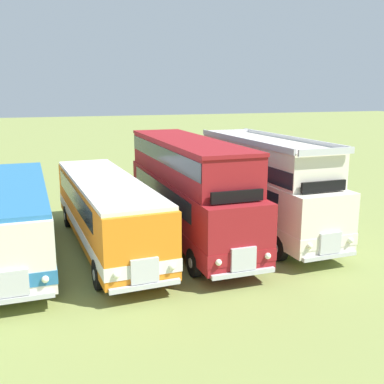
{
  "coord_description": "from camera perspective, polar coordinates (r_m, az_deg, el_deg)",
  "views": [
    {
      "loc": [
        -2.74,
        -18.63,
        6.6
      ],
      "look_at": [
        4.02,
        0.78,
        2.01
      ],
      "focal_mm": 43.13,
      "sensor_mm": 36.0,
      "label": 1
    }
  ],
  "objects": [
    {
      "name": "ground_plane",
      "position": [
        19.95,
        -10.3,
        -6.93
      ],
      "size": [
        200.0,
        200.0,
        0.0
      ],
      "primitive_type": "plane",
      "color": "olive"
    },
    {
      "name": "bus_third_in_row",
      "position": [
        19.66,
        -10.61,
        -1.89
      ],
      "size": [
        3.1,
        11.54,
        2.99
      ],
      "color": "orange",
      "rests_on": "ground"
    },
    {
      "name": "bus_fifth_in_row",
      "position": [
        21.36,
        8.95,
        0.97
      ],
      "size": [
        2.78,
        9.8,
        4.52
      ],
      "color": "silver",
      "rests_on": "ground"
    },
    {
      "name": "bus_fourth_in_row",
      "position": [
        20.23,
        -0.53,
        0.83
      ],
      "size": [
        2.65,
        11.28,
        4.49
      ],
      "color": "maroon",
      "rests_on": "ground"
    },
    {
      "name": "bus_second_in_row",
      "position": [
        19.67,
        -21.11,
        -2.52
      ],
      "size": [
        2.68,
        11.18,
        2.99
      ],
      "color": "silver",
      "rests_on": "ground"
    }
  ]
}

